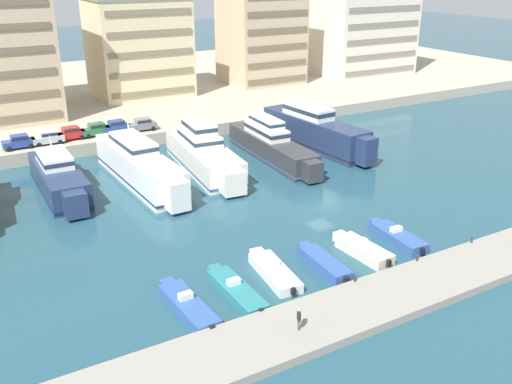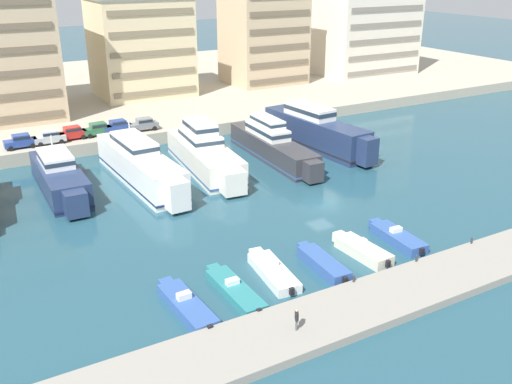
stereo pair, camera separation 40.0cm
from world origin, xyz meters
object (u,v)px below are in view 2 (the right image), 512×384
object	(u,v)px
yacht_navy_mid_right	(316,131)
car_green_center_left	(97,129)
yacht_white_center_left	(141,165)
pedestrian_near_edge	(297,317)
motorboat_blue_center_left	(323,263)
motorboat_teal_left	(234,289)
car_grey_center_right	(144,124)
car_blue_center	(117,126)
motorboat_blue_far_left	(186,305)
motorboat_cream_center	(362,250)
yacht_navy_mid_left	(60,177)
car_silver_left	(50,137)
car_blue_far_left	(21,141)
motorboat_blue_center_right	(397,237)
yacht_ivory_center	(205,153)
motorboat_white_mid_left	(273,271)
car_red_mid_left	(72,133)
yacht_charcoal_center_right	(272,145)

from	to	relation	value
yacht_navy_mid_right	car_green_center_left	xyz separation A→B (m)	(-26.70, 15.21, 0.33)
yacht_white_center_left	pedestrian_near_edge	world-z (taller)	yacht_white_center_left
motorboat_blue_center_left	pedestrian_near_edge	size ratio (longest dim) A/B	4.19
motorboat_teal_left	car_grey_center_right	xyz separation A→B (m)	(7.61, 42.82, 2.39)
yacht_white_center_left	motorboat_blue_center_left	world-z (taller)	yacht_white_center_left
car_blue_center	car_grey_center_right	size ratio (longest dim) A/B	1.02
motorboat_blue_far_left	motorboat_cream_center	world-z (taller)	motorboat_cream_center
yacht_navy_mid_left	motorboat_blue_far_left	size ratio (longest dim) A/B	2.18
car_silver_left	pedestrian_near_edge	bearing A→B (deg)	-82.41
motorboat_teal_left	car_blue_far_left	bearing A→B (deg)	102.20
motorboat_cream_center	car_blue_center	xyz separation A→B (m)	(-8.95, 43.61, 2.21)
motorboat_teal_left	motorboat_cream_center	xyz separation A→B (m)	(12.90, -0.03, 0.18)
motorboat_blue_center_right	car_silver_left	distance (m)	48.23
motorboat_cream_center	pedestrian_near_edge	xyz separation A→B (m)	(-11.80, -7.23, 1.14)
yacht_ivory_center	motorboat_cream_center	world-z (taller)	yacht_ivory_center
motorboat_white_mid_left	pedestrian_near_edge	size ratio (longest dim) A/B	4.56
motorboat_white_mid_left	car_red_mid_left	distance (m)	43.07
yacht_white_center_left	pedestrian_near_edge	size ratio (longest dim) A/B	13.25
motorboat_cream_center	car_blue_center	world-z (taller)	car_blue_center
yacht_white_center_left	car_blue_far_left	xyz separation A→B (m)	(-11.06, 15.26, 0.62)
car_silver_left	car_blue_center	distance (m)	9.54
yacht_white_center_left	motorboat_cream_center	bearing A→B (deg)	-68.07
yacht_navy_mid_right	car_blue_center	bearing A→B (deg)	147.37
pedestrian_near_edge	car_blue_far_left	bearing A→B (deg)	101.69
yacht_navy_mid_right	car_grey_center_right	bearing A→B (deg)	144.27
yacht_white_center_left	yacht_charcoal_center_right	bearing A→B (deg)	-1.03
car_blue_far_left	car_grey_center_right	bearing A→B (deg)	0.20
motorboat_white_mid_left	car_silver_left	distance (m)	43.05
motorboat_white_mid_left	motorboat_blue_center_left	world-z (taller)	motorboat_white_mid_left
yacht_navy_mid_left	car_blue_center	bearing A→B (deg)	52.54
motorboat_cream_center	motorboat_blue_center_left	bearing A→B (deg)	-177.35
motorboat_white_mid_left	car_grey_center_right	xyz separation A→B (m)	(3.55, 41.97, 2.32)
yacht_navy_mid_left	pedestrian_near_edge	size ratio (longest dim) A/B	10.37
car_blue_far_left	motorboat_cream_center	bearing A→B (deg)	-62.64
motorboat_blue_far_left	car_blue_center	bearing A→B (deg)	79.41
yacht_white_center_left	car_blue_far_left	bearing A→B (deg)	125.93
motorboat_teal_left	pedestrian_near_edge	distance (m)	7.46
yacht_ivory_center	pedestrian_near_edge	size ratio (longest dim) A/B	12.16
yacht_white_center_left	motorboat_blue_center_right	size ratio (longest dim) A/B	3.07
yacht_white_center_left	motorboat_teal_left	bearing A→B (deg)	-93.77
yacht_navy_mid_left	car_green_center_left	world-z (taller)	yacht_navy_mid_left
yacht_charcoal_center_right	motorboat_teal_left	size ratio (longest dim) A/B	2.60
car_grey_center_right	motorboat_white_mid_left	bearing A→B (deg)	-94.83
car_silver_left	car_green_center_left	distance (m)	6.69
motorboat_blue_center_left	car_blue_center	world-z (taller)	car_blue_center
car_blue_far_left	car_blue_center	distance (m)	13.22
motorboat_cream_center	car_silver_left	size ratio (longest dim) A/B	1.69
yacht_white_center_left	motorboat_cream_center	world-z (taller)	yacht_white_center_left
yacht_white_center_left	car_blue_center	size ratio (longest dim) A/B	5.35
car_green_center_left	yacht_white_center_left	bearing A→B (deg)	-87.39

